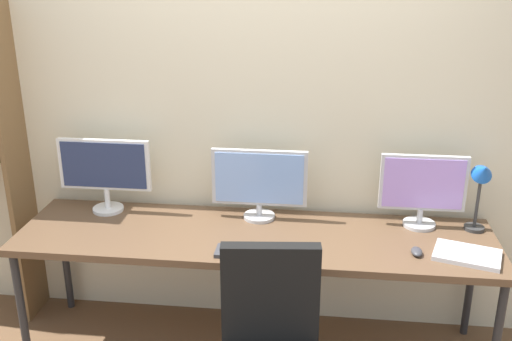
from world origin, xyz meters
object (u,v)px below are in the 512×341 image
monitor_left (105,170)px  computer_mouse (417,252)px  monitor_center (259,182)px  desk_lamp (481,183)px  desk (255,242)px  monitor_right (423,188)px  keyboard_main (250,252)px  laptop_closed (467,255)px

monitor_left → computer_mouse: monitor_left is taller
monitor_center → desk_lamp: desk_lamp is taller
monitor_left → monitor_center: (0.90, 0.00, -0.03)m
desk → monitor_left: monitor_left is taller
desk → desk_lamp: 1.25m
desk → monitor_center: 0.34m
desk → computer_mouse: 0.85m
desk_lamp → monitor_right: bearing=172.2°
monitor_right → keyboard_main: size_ratio=1.34×
monitor_left → laptop_closed: 2.03m
monitor_left → monitor_right: (1.80, -0.00, -0.03)m
keyboard_main → computer_mouse: 0.85m
desk_lamp → monitor_center: bearing=178.1°
keyboard_main → monitor_right: bearing=26.2°
keyboard_main → laptop_closed: size_ratio=1.09×
monitor_right → laptop_closed: (0.19, -0.35, -0.21)m
monitor_left → keyboard_main: size_ratio=1.55×
desk_lamp → laptop_closed: desk_lamp is taller
monitor_left → laptop_closed: size_ratio=1.68×
monitor_center → laptop_closed: 1.16m
monitor_center → monitor_left: bearing=-180.0°
monitor_left → monitor_right: bearing=-0.0°
desk → computer_mouse: computer_mouse is taller
computer_mouse → desk: bearing=170.9°
monitor_center → laptop_closed: bearing=-17.6°
desk → desk_lamp: bearing=8.2°
desk → monitor_right: monitor_right is taller
desk → monitor_left: size_ratio=4.81×
desk → laptop_closed: size_ratio=8.09×
desk → monitor_center: monitor_center is taller
laptop_closed → desk_lamp: bearing=88.2°
monitor_right → keyboard_main: (-0.90, -0.44, -0.22)m
monitor_left → desk_lamp: (2.09, -0.04, 0.03)m
desk_lamp → desk: bearing=-171.8°
monitor_center → monitor_right: size_ratio=1.16×
desk → monitor_center: bearing=90.0°
monitor_left → desk: bearing=-13.3°
monitor_center → desk_lamp: bearing=-1.9°
keyboard_main → desk_lamp: bearing=18.6°
desk → computer_mouse: (0.84, -0.14, 0.06)m
desk → laptop_closed: laptop_closed is taller
desk → keyboard_main: 0.24m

